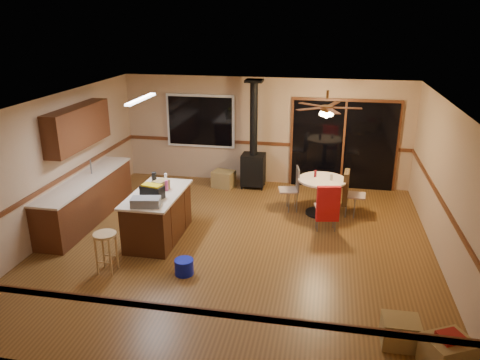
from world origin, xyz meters
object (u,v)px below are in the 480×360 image
(toolbox_grey, at_px, (146,202))
(chair_near, at_px, (328,203))
(box_corner_a, at_px, (447,353))
(blue_bucket, at_px, (184,267))
(box_corner_b, at_px, (400,332))
(dining_table, at_px, (322,190))
(bar_stool, at_px, (107,252))
(kitchen_island, at_px, (158,215))
(wood_stove, at_px, (253,158))
(chair_left, at_px, (294,184))
(box_under_window, at_px, (224,179))
(chair_right, at_px, (347,188))
(toolbox_black, at_px, (152,192))

(toolbox_grey, height_order, chair_near, toolbox_grey)
(chair_near, bearing_deg, box_corner_a, -67.13)
(blue_bucket, height_order, box_corner_a, box_corner_a)
(chair_near, xyz_separation_m, box_corner_b, (0.97, -3.15, -0.41))
(dining_table, bearing_deg, toolbox_grey, -141.37)
(toolbox_grey, bearing_deg, box_corner_a, -24.08)
(bar_stool, bearing_deg, box_corner_a, -14.88)
(bar_stool, distance_m, box_corner_a, 5.14)
(toolbox_grey, xyz_separation_m, blue_bucket, (0.82, -0.56, -0.85))
(box_corner_a, bearing_deg, toolbox_grey, 155.92)
(dining_table, distance_m, box_corner_a, 4.65)
(kitchen_island, relative_size, wood_stove, 0.67)
(kitchen_island, xyz_separation_m, chair_left, (2.37, 1.83, 0.14))
(box_under_window, relative_size, box_corner_a, 0.96)
(wood_stove, bearing_deg, chair_near, -50.93)
(chair_right, bearing_deg, dining_table, -172.73)
(wood_stove, height_order, bar_stool, wood_stove)
(box_corner_a, bearing_deg, box_corner_b, 146.92)
(toolbox_grey, relative_size, toolbox_black, 1.20)
(box_corner_a, bearing_deg, chair_near, 112.87)
(blue_bucket, bearing_deg, kitchen_island, 126.12)
(toolbox_black, xyz_separation_m, box_corner_a, (4.55, -2.41, -0.81))
(toolbox_black, relative_size, blue_bucket, 1.32)
(wood_stove, distance_m, box_corner_b, 6.07)
(kitchen_island, xyz_separation_m, box_corner_a, (4.57, -2.64, -0.25))
(chair_left, height_order, box_under_window, chair_left)
(toolbox_grey, relative_size, blue_bucket, 1.58)
(wood_stove, distance_m, box_under_window, 0.89)
(wood_stove, relative_size, box_corner_b, 5.50)
(blue_bucket, xyz_separation_m, chair_right, (2.62, 2.96, 0.47))
(dining_table, height_order, box_corner_b, dining_table)
(dining_table, relative_size, chair_left, 1.95)
(toolbox_black, xyz_separation_m, chair_right, (3.47, 2.01, -0.42))
(toolbox_grey, relative_size, box_under_window, 0.97)
(bar_stool, relative_size, chair_left, 1.32)
(chair_left, bearing_deg, blue_bucket, -116.56)
(chair_left, height_order, box_corner_b, chair_left)
(toolbox_black, xyz_separation_m, chair_near, (3.08, 1.07, -0.42))
(kitchen_island, distance_m, toolbox_grey, 0.81)
(chair_right, bearing_deg, box_under_window, 158.27)
(wood_stove, xyz_separation_m, blue_bucket, (-0.44, -4.23, -0.60))
(wood_stove, relative_size, toolbox_grey, 5.17)
(wood_stove, relative_size, chair_left, 4.89)
(chair_left, bearing_deg, wood_stove, 131.26)
(kitchen_island, bearing_deg, toolbox_grey, -86.09)
(toolbox_black, height_order, box_corner_a, toolbox_black)
(toolbox_black, bearing_deg, box_corner_b, -27.21)
(toolbox_grey, distance_m, chair_left, 3.40)
(wood_stove, relative_size, chair_near, 3.60)
(toolbox_grey, distance_m, box_corner_a, 5.02)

